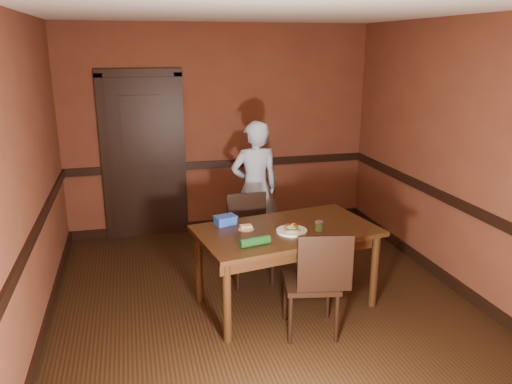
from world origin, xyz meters
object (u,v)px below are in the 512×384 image
sandwich_plate (292,230)px  sauce_jar (319,226)px  chair_near (311,280)px  food_tub (225,220)px  person (255,188)px  cheese_saucer (246,228)px  chair_far (251,240)px  dining_table (286,267)px

sandwich_plate → sauce_jar: sauce_jar is taller
chair_near → food_tub: (-0.59, 0.77, 0.33)m
person → sandwich_plate: person is taller
chair_near → sauce_jar: chair_near is taller
cheese_saucer → chair_near: bearing=-53.1°
sauce_jar → food_tub: size_ratio=0.38×
chair_far → food_tub: chair_far is taller
chair_near → sauce_jar: bearing=-107.3°
sandwich_plate → cheese_saucer: (-0.39, 0.16, -0.00)m
sauce_jar → dining_table: bearing=156.8°
chair_near → sauce_jar: 0.56m
dining_table → chair_far: bearing=100.2°
cheese_saucer → food_tub: bearing=129.4°
person → sandwich_plate: bearing=85.3°
dining_table → food_tub: 0.73m
sauce_jar → food_tub: (-0.81, 0.37, -0.00)m
sauce_jar → cheese_saucer: size_ratio=0.62×
dining_table → sauce_jar: sauce_jar is taller
cheese_saucer → person: bearing=72.2°
chair_near → sandwich_plate: chair_near is taller
dining_table → sandwich_plate: size_ratio=5.80×
sauce_jar → food_tub: sauce_jar is taller
dining_table → food_tub: bearing=144.8°
chair_far → dining_table: bearing=-69.6°
cheese_saucer → food_tub: size_ratio=0.62×
sauce_jar → food_tub: bearing=155.2°
sandwich_plate → cheese_saucer: 0.42m
food_tub → chair_far: bearing=28.2°
chair_far → cheese_saucer: 0.63m
chair_near → chair_far: bearing=-65.0°
chair_far → chair_near: (0.26, -1.08, 0.02)m
dining_table → sauce_jar: bearing=-32.8°
chair_far → chair_near: chair_near is taller
dining_table → chair_far: 0.61m
sandwich_plate → food_tub: size_ratio=1.23×
sandwich_plate → person: bearing=89.4°
chair_far → food_tub: 0.58m
chair_near → food_tub: bearing=-41.1°
dining_table → chair_near: (0.06, -0.52, 0.10)m
chair_far → person: 0.88m
chair_near → dining_table: bearing=-72.0°
person → sauce_jar: (0.24, -1.46, 0.02)m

